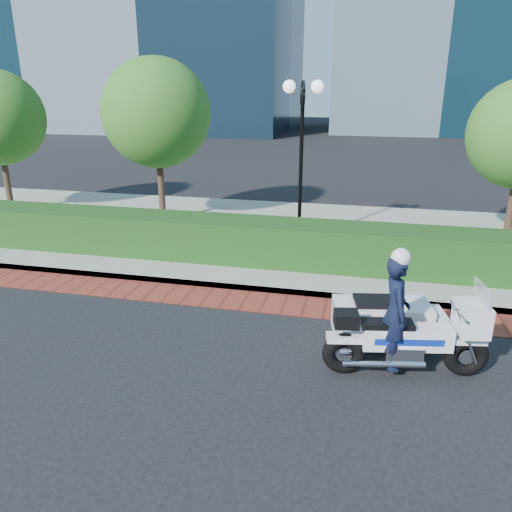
# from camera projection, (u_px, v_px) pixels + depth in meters

# --- Properties ---
(ground) EXTENTS (120.00, 120.00, 0.00)m
(ground) POSITION_uv_depth(u_px,v_px,m) (202.00, 332.00, 9.07)
(ground) COLOR black
(ground) RESTS_ON ground
(brick_strip) EXTENTS (60.00, 1.00, 0.01)m
(brick_strip) POSITION_uv_depth(u_px,v_px,m) (225.00, 299.00, 10.45)
(brick_strip) COLOR maroon
(brick_strip) RESTS_ON ground
(sidewalk) EXTENTS (60.00, 8.00, 0.15)m
(sidewalk) POSITION_uv_depth(u_px,v_px,m) (269.00, 235.00, 14.57)
(sidewalk) COLOR gray
(sidewalk) RESTS_ON ground
(hedge_main) EXTENTS (18.00, 1.20, 1.00)m
(hedge_main) POSITION_uv_depth(u_px,v_px,m) (249.00, 240.00, 12.17)
(hedge_main) COLOR black
(hedge_main) RESTS_ON sidewalk
(lamppost) EXTENTS (1.02, 0.70, 4.21)m
(lamppost) POSITION_uv_depth(u_px,v_px,m) (302.00, 138.00, 12.67)
(lamppost) COLOR black
(lamppost) RESTS_ON sidewalk
(tree_b) EXTENTS (3.20, 3.20, 4.89)m
(tree_b) POSITION_uv_depth(u_px,v_px,m) (157.00, 113.00, 14.67)
(tree_b) COLOR #332319
(tree_b) RESTS_ON sidewalk
(police_motorcycle) EXTENTS (2.53, 1.82, 2.06)m
(police_motorcycle) POSITION_uv_depth(u_px,v_px,m) (395.00, 322.00, 7.89)
(police_motorcycle) COLOR black
(police_motorcycle) RESTS_ON ground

